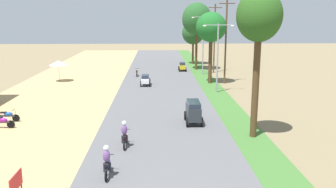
# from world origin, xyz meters

# --- Properties ---
(parked_motorbike_fourth) EXTENTS (1.80, 0.54, 0.94)m
(parked_motorbike_fourth) POSITION_xyz_m (-11.35, 13.05, 0.55)
(parked_motorbike_fourth) COLOR black
(parked_motorbike_fourth) RESTS_ON dirt_shoulder
(parked_motorbike_fifth) EXTENTS (1.80, 0.54, 0.94)m
(parked_motorbike_fifth) POSITION_xyz_m (-11.60, 14.66, 0.55)
(parked_motorbike_fifth) COLOR black
(parked_motorbike_fifth) RESTS_ON dirt_shoulder
(street_signboard) EXTENTS (0.06, 1.30, 1.50)m
(street_signboard) POSITION_xyz_m (-6.24, 2.14, 1.11)
(street_signboard) COLOR #262628
(street_signboard) RESTS_ON dirt_shoulder
(vendor_umbrella) EXTENTS (2.20, 2.20, 2.52)m
(vendor_umbrella) POSITION_xyz_m (-12.12, 31.46, 2.31)
(vendor_umbrella) COLOR #99999E
(vendor_umbrella) RESTS_ON dirt_shoulder
(median_tree_nearest) EXTENTS (2.84, 2.84, 9.44)m
(median_tree_nearest) POSITION_xyz_m (5.93, 10.74, 7.67)
(median_tree_nearest) COLOR #4C351E
(median_tree_nearest) RESTS_ON median_strip
(median_tree_second) EXTENTS (3.47, 3.47, 8.21)m
(median_tree_second) POSITION_xyz_m (5.87, 29.86, 6.47)
(median_tree_second) COLOR #4C351E
(median_tree_second) RESTS_ON median_strip
(median_tree_third) EXTENTS (4.21, 4.21, 9.58)m
(median_tree_third) POSITION_xyz_m (5.41, 40.62, 7.30)
(median_tree_third) COLOR #4C351E
(median_tree_third) RESTS_ON median_strip
(median_tree_fourth) EXTENTS (3.58, 3.58, 6.92)m
(median_tree_fourth) POSITION_xyz_m (5.56, 46.90, 5.08)
(median_tree_fourth) COLOR #4C351E
(median_tree_fourth) RESTS_ON median_strip
(streetlamp_near) EXTENTS (3.16, 0.20, 7.01)m
(streetlamp_near) POSITION_xyz_m (5.80, 24.62, 4.15)
(streetlamp_near) COLOR gray
(streetlamp_near) RESTS_ON median_strip
(streetlamp_mid) EXTENTS (3.16, 0.20, 7.73)m
(streetlamp_mid) POSITION_xyz_m (5.80, 36.17, 4.52)
(streetlamp_mid) COLOR gray
(streetlamp_mid) RESTS_ON median_strip
(utility_pole_near) EXTENTS (1.80, 0.20, 9.37)m
(utility_pole_near) POSITION_xyz_m (7.58, 37.94, 4.88)
(utility_pole_near) COLOR brown
(utility_pole_near) RESTS_ON ground
(utility_pole_far) EXTENTS (1.80, 0.20, 9.68)m
(utility_pole_far) POSITION_xyz_m (7.60, 29.86, 5.03)
(utility_pole_far) COLOR brown
(utility_pole_far) RESTS_ON ground
(car_van_charcoal) EXTENTS (1.19, 2.41, 1.67)m
(car_van_charcoal) POSITION_xyz_m (2.27, 13.79, 1.02)
(car_van_charcoal) COLOR #282D33
(car_van_charcoal) RESTS_ON road_strip
(car_sedan_white) EXTENTS (1.10, 2.26, 1.19)m
(car_sedan_white) POSITION_xyz_m (-1.68, 28.61, 0.74)
(car_sedan_white) COLOR silver
(car_sedan_white) RESTS_ON road_strip
(car_hatchback_yellow) EXTENTS (1.04, 2.00, 1.23)m
(car_hatchback_yellow) POSITION_xyz_m (3.28, 39.26, 0.75)
(car_hatchback_yellow) COLOR gold
(car_hatchback_yellow) RESTS_ON road_strip
(motorbike_foreground_rider) EXTENTS (0.54, 1.80, 1.66)m
(motorbike_foreground_rider) POSITION_xyz_m (-2.90, 4.98, 0.86)
(motorbike_foreground_rider) COLOR black
(motorbike_foreground_rider) RESTS_ON road_strip
(motorbike_ahead_second) EXTENTS (0.54, 1.80, 1.66)m
(motorbike_ahead_second) POSITION_xyz_m (-2.38, 9.07, 0.86)
(motorbike_ahead_second) COLOR black
(motorbike_ahead_second) RESTS_ON road_strip
(motorbike_ahead_third) EXTENTS (0.54, 1.80, 0.94)m
(motorbike_ahead_third) POSITION_xyz_m (-2.98, 34.95, 0.57)
(motorbike_ahead_third) COLOR black
(motorbike_ahead_third) RESTS_ON road_strip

